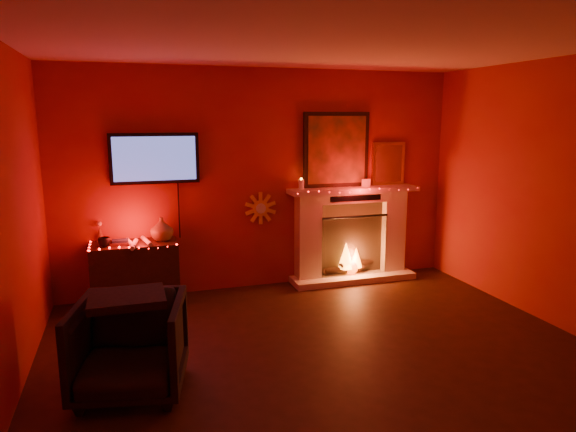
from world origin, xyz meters
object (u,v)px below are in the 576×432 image
at_px(fireplace, 351,225).
at_px(sunburst_clock, 261,208).
at_px(console_table, 136,271).
at_px(armchair, 130,346).
at_px(tv, 155,159).

distance_m(fireplace, sunburst_clock, 1.23).
xyz_separation_m(fireplace, console_table, (-2.71, -0.13, -0.33)).
distance_m(fireplace, console_table, 2.74).
height_order(console_table, armchair, console_table).
distance_m(tv, console_table, 1.29).
bearing_deg(fireplace, sunburst_clock, 175.63).
relative_size(fireplace, sunburst_clock, 5.45).
bearing_deg(armchair, tv, 92.37).
bearing_deg(armchair, sunburst_clock, 65.73).
bearing_deg(fireplace, tv, 178.50).
bearing_deg(sunburst_clock, armchair, -126.38).
height_order(tv, armchair, tv).
bearing_deg(tv, sunburst_clock, 1.24).
bearing_deg(armchair, fireplace, 48.99).
xyz_separation_m(tv, console_table, (-0.27, -0.19, -1.25)).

